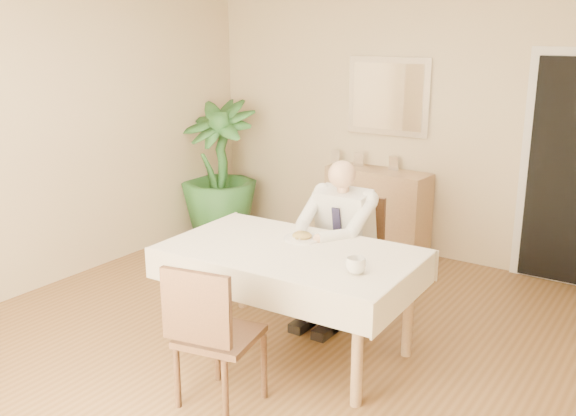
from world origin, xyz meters
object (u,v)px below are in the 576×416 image
Objects in this scene: coffee_mug at (356,266)px; potted_palm at (219,169)px; chair_far at (352,246)px; sideboard at (377,211)px; seated_man at (334,235)px; dining_table at (291,260)px; chair_near at (210,330)px.

coffee_mug is 3.31m from potted_palm.
chair_far is 7.19× the size of coffee_mug.
chair_far is 0.87× the size of sideboard.
seated_man is 9.82× the size of coffee_mug.
sideboard is at bearing 15.11° from potted_palm.
seated_man reaches higher than dining_table.
sideboard is 0.72× the size of potted_palm.
chair_near is 3.41m from potted_palm.
chair_far is 0.73× the size of seated_man.
potted_palm reaches higher than coffee_mug.
chair_near reaches higher than dining_table.
chair_near is at bearing -89.00° from seated_man.
dining_table is at bearing -95.47° from chair_far.
seated_man is (0.00, 0.59, 0.02)m from dining_table.
chair_near is at bearing -127.41° from coffee_mug.
coffee_mug reaches higher than sideboard.
seated_man is 0.85× the size of potted_palm.
chair_near is at bearing -94.63° from chair_far.
chair_far is at bearing 119.21° from coffee_mug.
potted_palm reaches higher than sideboard.
chair_far is at bearing 79.41° from chair_near.
coffee_mug is at bearing -35.53° from potted_palm.
chair_far is 1.00× the size of chair_near.
dining_table is 0.61m from coffee_mug.
coffee_mug is 0.09× the size of potted_palm.
sideboard is (-0.47, 3.10, -0.09)m from chair_near.
dining_table is 2.76m from potted_palm.
potted_palm is at bearing -160.41° from sideboard.
coffee_mug is at bearing 41.17° from chair_near.
potted_palm reaches higher than dining_table.
chair_near is 0.87× the size of sideboard.
dining_table is at bearing 80.26° from chair_near.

